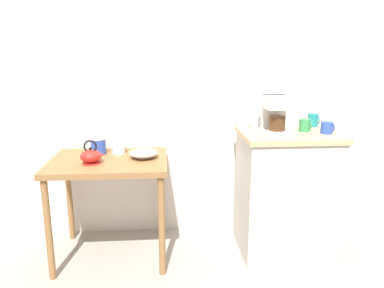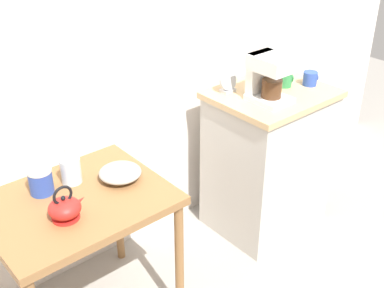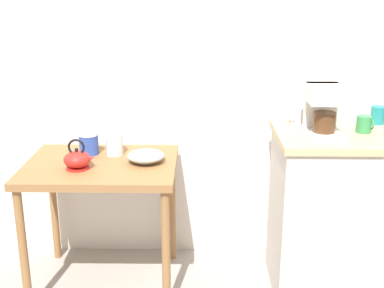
{
  "view_description": "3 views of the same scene",
  "coord_description": "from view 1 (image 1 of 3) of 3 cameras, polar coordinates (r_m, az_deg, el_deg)",
  "views": [
    {
      "loc": [
        -0.27,
        -2.48,
        1.45
      ],
      "look_at": [
        -0.09,
        -0.04,
        0.85
      ],
      "focal_mm": 35.02,
      "sensor_mm": 36.0,
      "label": 1
    },
    {
      "loc": [
        -1.44,
        -1.67,
        2.02
      ],
      "look_at": [
        -0.02,
        0.0,
        0.8
      ],
      "focal_mm": 46.42,
      "sensor_mm": 36.0,
      "label": 2
    },
    {
      "loc": [
        -0.13,
        -2.48,
        1.63
      ],
      "look_at": [
        -0.17,
        0.01,
        0.85
      ],
      "focal_mm": 47.17,
      "sensor_mm": 36.0,
      "label": 3
    }
  ],
  "objects": [
    {
      "name": "wooden_table",
      "position": [
        2.68,
        -12.48,
        -4.24
      ],
      "size": [
        0.8,
        0.63,
        0.73
      ],
      "color": "olive",
      "rests_on": "ground_plane"
    },
    {
      "name": "mug_blue",
      "position": [
        2.72,
        19.88,
        2.35
      ],
      "size": [
        0.09,
        0.08,
        0.08
      ],
      "color": "#2D4CAD",
      "rests_on": "kitchen_counter"
    },
    {
      "name": "back_wall",
      "position": [
        2.98,
        2.92,
        12.79
      ],
      "size": [
        4.4,
        0.1,
        2.8
      ],
      "primitive_type": "cube",
      "color": "silver",
      "rests_on": "ground_plane"
    },
    {
      "name": "teakettle",
      "position": [
        2.57,
        -15.11,
        -1.78
      ],
      "size": [
        0.17,
        0.14,
        0.16
      ],
      "color": "red",
      "rests_on": "wooden_table"
    },
    {
      "name": "glass_carafe_vase",
      "position": [
        2.76,
        -11.16,
        -0.13
      ],
      "size": [
        0.09,
        0.09,
        0.19
      ],
      "color": "silver",
      "rests_on": "wooden_table"
    },
    {
      "name": "ground_plane",
      "position": [
        2.88,
        1.75,
        -16.42
      ],
      "size": [
        8.0,
        8.0,
        0.0
      ],
      "primitive_type": "plane",
      "color": "gray"
    },
    {
      "name": "mug_tall_green",
      "position": [
        2.75,
        16.81,
        2.74
      ],
      "size": [
        0.08,
        0.08,
        0.09
      ],
      "color": "#338C4C",
      "rests_on": "kitchen_counter"
    },
    {
      "name": "kitchen_counter",
      "position": [
        2.83,
        13.99,
        -7.19
      ],
      "size": [
        0.67,
        0.55,
        0.91
      ],
      "color": "#BCB7AD",
      "rests_on": "ground_plane"
    },
    {
      "name": "coffee_maker",
      "position": [
        2.6,
        12.68,
        4.58
      ],
      "size": [
        0.18,
        0.22,
        0.26
      ],
      "color": "white",
      "rests_on": "kitchen_counter"
    },
    {
      "name": "canister_enamel",
      "position": [
        2.79,
        -14.09,
        -0.24
      ],
      "size": [
        0.11,
        0.11,
        0.12
      ],
      "color": "#2D4CAD",
      "rests_on": "wooden_table"
    },
    {
      "name": "mug_dark_teal",
      "position": [
        2.95,
        17.97,
        3.48
      ],
      "size": [
        0.08,
        0.07,
        0.1
      ],
      "color": "teal",
      "rests_on": "kitchen_counter"
    },
    {
      "name": "bowl_stoneware",
      "position": [
        2.63,
        -7.39,
        -1.41
      ],
      "size": [
        0.2,
        0.2,
        0.06
      ],
      "color": "#9E998C",
      "rests_on": "wooden_table"
    },
    {
      "name": "table_clock",
      "position": [
        2.8,
        9.7,
        3.59
      ],
      "size": [
        0.11,
        0.06,
        0.13
      ],
      "color": "#B2B5BA",
      "rests_on": "kitchen_counter"
    }
  ]
}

